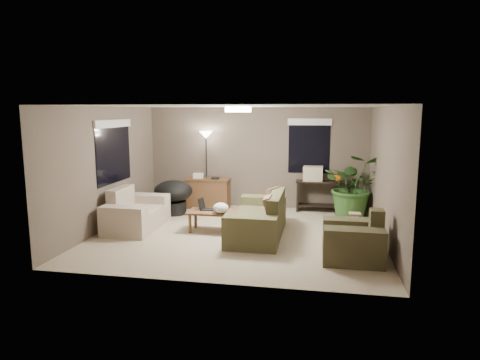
% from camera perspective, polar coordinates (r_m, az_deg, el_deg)
% --- Properties ---
extents(room_shell, '(5.50, 5.50, 5.50)m').
position_cam_1_polar(room_shell, '(8.30, -0.25, 1.14)').
color(room_shell, '#C0AF8E').
rests_on(room_shell, ground).
extents(main_sofa, '(0.95, 2.20, 0.85)m').
position_cam_1_polar(main_sofa, '(8.40, 2.64, -5.42)').
color(main_sofa, '#4C4A2D').
rests_on(main_sofa, ground).
extents(throw_pillows, '(0.38, 1.38, 0.47)m').
position_cam_1_polar(throw_pillows, '(8.29, 4.41, -3.11)').
color(throw_pillows, '#8C7251').
rests_on(throw_pillows, main_sofa).
extents(loveseat, '(0.90, 1.60, 0.85)m').
position_cam_1_polar(loveseat, '(9.15, -13.78, -4.44)').
color(loveseat, beige).
rests_on(loveseat, ground).
extents(armchair, '(0.95, 1.00, 0.85)m').
position_cam_1_polar(armchair, '(7.31, 14.89, -7.95)').
color(armchair, '#4D492E').
rests_on(armchair, ground).
extents(coffee_table, '(1.00, 0.55, 0.42)m').
position_cam_1_polar(coffee_table, '(8.65, -3.65, -4.56)').
color(coffee_table, brown).
rests_on(coffee_table, ground).
extents(laptop, '(0.38, 0.24, 0.24)m').
position_cam_1_polar(laptop, '(8.76, -4.57, -3.59)').
color(laptop, black).
rests_on(laptop, coffee_table).
extents(plastic_bag, '(0.32, 0.29, 0.21)m').
position_cam_1_polar(plastic_bag, '(8.42, -2.59, -3.75)').
color(plastic_bag, white).
rests_on(plastic_bag, coffee_table).
extents(desk, '(1.10, 0.50, 0.75)m').
position_cam_1_polar(desk, '(10.75, -4.26, -1.74)').
color(desk, brown).
rests_on(desk, ground).
extents(desk_papers, '(0.69, 0.29, 0.12)m').
position_cam_1_polar(desk_papers, '(10.70, -5.11, 0.51)').
color(desk_papers, silver).
rests_on(desk_papers, desk).
extents(console_table, '(1.30, 0.40, 0.75)m').
position_cam_1_polar(console_table, '(10.51, 11.00, -1.81)').
color(console_table, black).
rests_on(console_table, ground).
extents(pumpkin, '(0.24, 0.24, 0.19)m').
position_cam_1_polar(pumpkin, '(10.45, 12.98, 0.33)').
color(pumpkin, orange).
rests_on(pumpkin, console_table).
extents(cardboard_box, '(0.47, 0.36, 0.34)m').
position_cam_1_polar(cardboard_box, '(10.43, 9.71, 0.85)').
color(cardboard_box, beige).
rests_on(cardboard_box, console_table).
extents(papasan_chair, '(1.14, 1.14, 0.80)m').
position_cam_1_polar(papasan_chair, '(10.20, -8.88, -1.92)').
color(papasan_chair, black).
rests_on(papasan_chair, ground).
extents(floor_lamp, '(0.32, 0.32, 1.91)m').
position_cam_1_polar(floor_lamp, '(10.71, -4.55, 4.81)').
color(floor_lamp, black).
rests_on(floor_lamp, ground).
extents(ceiling_fixture, '(0.50, 0.50, 0.10)m').
position_cam_1_polar(ceiling_fixture, '(8.22, -0.25, 9.38)').
color(ceiling_fixture, white).
rests_on(ceiling_fixture, room_shell).
extents(houseplant, '(1.32, 1.47, 1.15)m').
position_cam_1_polar(houseplant, '(10.05, 14.88, -1.66)').
color(houseplant, '#2D5923').
rests_on(houseplant, ground).
extents(cat_scratching_post, '(0.32, 0.32, 0.50)m').
position_cam_1_polar(cat_scratching_post, '(8.48, 15.00, -6.15)').
color(cat_scratching_post, tan).
rests_on(cat_scratching_post, ground).
extents(window_left, '(0.05, 1.56, 1.33)m').
position_cam_1_polar(window_left, '(9.41, -16.51, 4.99)').
color(window_left, black).
rests_on(window_left, room_shell).
extents(window_back, '(1.06, 0.05, 1.33)m').
position_cam_1_polar(window_back, '(10.58, 9.23, 5.69)').
color(window_back, black).
rests_on(window_back, room_shell).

